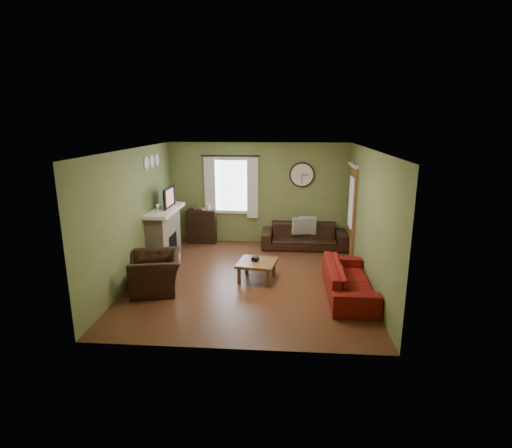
# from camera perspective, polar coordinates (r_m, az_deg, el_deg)

# --- Properties ---
(floor) EXTENTS (4.60, 5.20, 0.00)m
(floor) POSITION_cam_1_polar(r_m,az_deg,el_deg) (8.20, -0.92, -7.81)
(floor) COLOR #552D1A
(floor) RESTS_ON ground
(ceiling) EXTENTS (4.60, 5.20, 0.00)m
(ceiling) POSITION_cam_1_polar(r_m,az_deg,el_deg) (7.61, -1.00, 10.63)
(ceiling) COLOR white
(ceiling) RESTS_ON ground
(wall_left) EXTENTS (0.00, 5.20, 2.60)m
(wall_left) POSITION_cam_1_polar(r_m,az_deg,el_deg) (8.33, -16.91, 1.29)
(wall_left) COLOR olive
(wall_left) RESTS_ON ground
(wall_right) EXTENTS (0.00, 5.20, 2.60)m
(wall_right) POSITION_cam_1_polar(r_m,az_deg,el_deg) (7.93, 15.82, 0.72)
(wall_right) COLOR olive
(wall_right) RESTS_ON ground
(wall_back) EXTENTS (4.60, 0.00, 2.60)m
(wall_back) POSITION_cam_1_polar(r_m,az_deg,el_deg) (10.34, 0.38, 4.39)
(wall_back) COLOR olive
(wall_back) RESTS_ON ground
(wall_front) EXTENTS (4.60, 0.00, 2.60)m
(wall_front) POSITION_cam_1_polar(r_m,az_deg,el_deg) (5.33, -3.56, -5.43)
(wall_front) COLOR olive
(wall_front) RESTS_ON ground
(fireplace) EXTENTS (0.40, 1.40, 1.10)m
(fireplace) POSITION_cam_1_polar(r_m,az_deg,el_deg) (9.50, -13.00, -1.54)
(fireplace) COLOR tan
(fireplace) RESTS_ON floor
(firebox) EXTENTS (0.04, 0.60, 0.55)m
(firebox) POSITION_cam_1_polar(r_m,az_deg,el_deg) (9.52, -11.82, -3.02)
(firebox) COLOR black
(firebox) RESTS_ON fireplace
(mantel) EXTENTS (0.58, 1.60, 0.08)m
(mantel) POSITION_cam_1_polar(r_m,az_deg,el_deg) (9.35, -13.02, 1.93)
(mantel) COLOR white
(mantel) RESTS_ON fireplace
(tv) EXTENTS (0.08, 0.60, 0.35)m
(tv) POSITION_cam_1_polar(r_m,az_deg,el_deg) (9.44, -12.72, 3.40)
(tv) COLOR black
(tv) RESTS_ON mantel
(tv_screen) EXTENTS (0.02, 0.62, 0.36)m
(tv_screen) POSITION_cam_1_polar(r_m,az_deg,el_deg) (9.41, -12.27, 3.73)
(tv_screen) COLOR #994C3F
(tv_screen) RESTS_ON mantel
(medallion_left) EXTENTS (0.28, 0.28, 0.03)m
(medallion_left) POSITION_cam_1_polar(r_m,az_deg,el_deg) (8.92, -15.40, 8.43)
(medallion_left) COLOR white
(medallion_left) RESTS_ON wall_left
(medallion_mid) EXTENTS (0.28, 0.28, 0.03)m
(medallion_mid) POSITION_cam_1_polar(r_m,az_deg,el_deg) (9.25, -14.67, 8.67)
(medallion_mid) COLOR white
(medallion_mid) RESTS_ON wall_left
(medallion_right) EXTENTS (0.28, 0.28, 0.03)m
(medallion_right) POSITION_cam_1_polar(r_m,az_deg,el_deg) (9.58, -14.00, 8.90)
(medallion_right) COLOR white
(medallion_right) RESTS_ON wall_left
(window_pane) EXTENTS (1.00, 0.02, 1.30)m
(window_pane) POSITION_cam_1_polar(r_m,az_deg,el_deg) (10.36, -3.51, 5.51)
(window_pane) COLOR silver
(window_pane) RESTS_ON wall_back
(curtain_rod) EXTENTS (0.03, 0.03, 1.50)m
(curtain_rod) POSITION_cam_1_polar(r_m,az_deg,el_deg) (10.17, -3.65, 9.71)
(curtain_rod) COLOR black
(curtain_rod) RESTS_ON wall_back
(curtain_left) EXTENTS (0.28, 0.04, 1.55)m
(curtain_left) POSITION_cam_1_polar(r_m,az_deg,el_deg) (10.36, -6.60, 5.16)
(curtain_left) COLOR white
(curtain_left) RESTS_ON wall_back
(curtain_right) EXTENTS (0.28, 0.04, 1.55)m
(curtain_right) POSITION_cam_1_polar(r_m,az_deg,el_deg) (10.21, -0.51, 5.12)
(curtain_right) COLOR white
(curtain_right) RESTS_ON wall_back
(wall_clock) EXTENTS (0.64, 0.06, 0.64)m
(wall_clock) POSITION_cam_1_polar(r_m,az_deg,el_deg) (10.20, 6.59, 7.00)
(wall_clock) COLOR white
(wall_clock) RESTS_ON wall_back
(door) EXTENTS (0.05, 0.90, 2.10)m
(door) POSITION_cam_1_polar(r_m,az_deg,el_deg) (9.76, 13.49, 1.88)
(door) COLOR brown
(door) RESTS_ON floor
(bookshelf) EXTENTS (0.74, 0.31, 0.88)m
(bookshelf) POSITION_cam_1_polar(r_m,az_deg,el_deg) (10.56, -7.74, -0.31)
(bookshelf) COLOR black
(bookshelf) RESTS_ON floor
(book) EXTENTS (0.29, 0.30, 0.02)m
(book) POSITION_cam_1_polar(r_m,az_deg,el_deg) (10.43, -7.90, 2.45)
(book) COLOR brown
(book) RESTS_ON bookshelf
(sofa_brown) EXTENTS (2.11, 0.82, 0.62)m
(sofa_brown) POSITION_cam_1_polar(r_m,az_deg,el_deg) (10.13, 6.83, -1.69)
(sofa_brown) COLOR black
(sofa_brown) RESTS_ON floor
(pillow_left) EXTENTS (0.44, 0.21, 0.42)m
(pillow_left) POSITION_cam_1_polar(r_m,az_deg,el_deg) (10.12, 6.41, -0.27)
(pillow_left) COLOR #96959B
(pillow_left) RESTS_ON sofa_brown
(pillow_right) EXTENTS (0.45, 0.15, 0.45)m
(pillow_right) POSITION_cam_1_polar(r_m,az_deg,el_deg) (10.19, 7.34, -0.19)
(pillow_right) COLOR #96959B
(pillow_right) RESTS_ON sofa_brown
(sofa_red) EXTENTS (0.79, 2.02, 0.59)m
(sofa_red) POSITION_cam_1_polar(r_m,az_deg,el_deg) (7.57, 13.11, -7.75)
(sofa_red) COLOR maroon
(sofa_red) RESTS_ON floor
(armchair) EXTENTS (1.16, 1.25, 0.69)m
(armchair) POSITION_cam_1_polar(r_m,az_deg,el_deg) (7.81, -14.02, -6.73)
(armchair) COLOR black
(armchair) RESTS_ON floor
(coffee_table) EXTENTS (0.84, 0.84, 0.39)m
(coffee_table) POSITION_cam_1_polar(r_m,az_deg,el_deg) (8.08, 0.14, -6.68)
(coffee_table) COLOR brown
(coffee_table) RESTS_ON floor
(tissue_box) EXTENTS (0.15, 0.15, 0.09)m
(tissue_box) POSITION_cam_1_polar(r_m,az_deg,el_deg) (8.03, -0.12, -5.25)
(tissue_box) COLOR black
(tissue_box) RESTS_ON coffee_table
(wine_glass_a) EXTENTS (0.07, 0.07, 0.21)m
(wine_glass_a) POSITION_cam_1_polar(r_m,az_deg,el_deg) (8.86, -13.89, 2.14)
(wine_glass_a) COLOR white
(wine_glass_a) RESTS_ON mantel
(wine_glass_b) EXTENTS (0.07, 0.07, 0.20)m
(wine_glass_b) POSITION_cam_1_polar(r_m,az_deg,el_deg) (8.88, -13.84, 2.16)
(wine_glass_b) COLOR white
(wine_glass_b) RESTS_ON mantel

